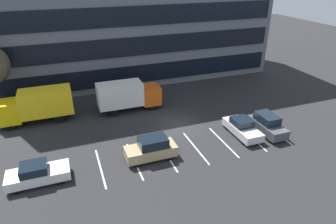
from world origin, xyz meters
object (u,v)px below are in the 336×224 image
Objects in this scene: box_truck_orange at (128,95)px; sedan_silver at (242,128)px; suv_tan at (151,149)px; box_truck_yellow_all at (37,105)px; suv_charcoal at (267,124)px; sedan_white at (37,174)px.

sedan_silver is (8.83, -9.08, -1.08)m from box_truck_orange.
suv_tan is (-0.41, -9.77, -0.90)m from box_truck_orange.
box_truck_yellow_all is at bearing 152.06° from sedan_silver.
suv_charcoal is (11.66, 0.15, -0.01)m from suv_tan.
sedan_silver is 1.06× the size of suv_charcoal.
sedan_white is (-9.24, -9.78, -1.07)m from box_truck_orange.
suv_tan is 0.95× the size of sedan_white.
box_truck_yellow_all is 13.65m from suv_tan.
suv_tan reaches higher than sedan_white.
sedan_silver is 0.99× the size of sedan_white.
box_truck_yellow_all is 10.37m from sedan_white.
box_truck_yellow_all is 22.95m from suv_charcoal.
box_truck_yellow_all reaches higher than sedan_silver.
box_truck_yellow_all is at bearing 176.72° from box_truck_orange.
suv_charcoal is (11.26, -9.62, -0.92)m from box_truck_orange.
sedan_silver is 2.49m from suv_charcoal.
box_truck_orange is 12.72m from sedan_silver.
suv_charcoal reaches higher than sedan_white.
box_truck_yellow_all reaches higher than box_truck_orange.
suv_tan is 9.26m from sedan_silver.
sedan_white is (-18.07, -0.69, 0.01)m from sedan_silver.
sedan_silver is at bearing -27.94° from box_truck_yellow_all.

